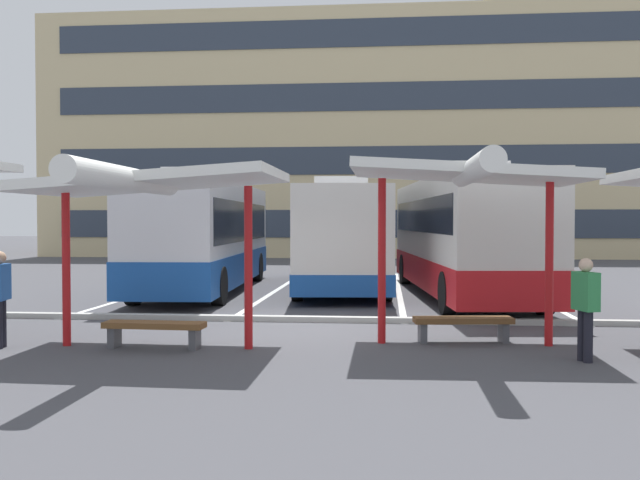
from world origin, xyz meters
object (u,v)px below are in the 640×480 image
object	(u,v)px
coach_bus_1	(340,238)
coach_bus_2	(461,237)
waiting_shelter_2	(467,177)
coach_bus_0	(206,237)
bench_3	(463,324)
bench_2	(154,329)
waiting_passenger_0	(0,292)
waiting_passenger_1	(585,302)
waiting_shelter_1	(150,185)

from	to	relation	value
coach_bus_1	coach_bus_2	distance (m)	4.31
coach_bus_2	waiting_shelter_2	world-z (taller)	coach_bus_2
coach_bus_0	bench_3	size ratio (longest dim) A/B	5.96
coach_bus_2	bench_3	xyz separation A→B (m)	(-0.78, -7.78, -1.35)
bench_2	coach_bus_1	bearing A→B (deg)	77.81
waiting_passenger_0	waiting_passenger_1	world-z (taller)	waiting_passenger_0
coach_bus_0	waiting_shelter_2	bearing A→B (deg)	-52.47
waiting_passenger_1	waiting_shelter_1	bearing A→B (deg)	177.45
coach_bus_0	bench_3	distance (m)	11.02
coach_bus_0	bench_3	bearing A→B (deg)	-50.97
waiting_passenger_1	coach_bus_1	bearing A→B (deg)	111.30
bench_2	waiting_shelter_2	world-z (taller)	waiting_shelter_2
coach_bus_1	waiting_shelter_1	world-z (taller)	coach_bus_1
bench_2	waiting_passenger_0	xyz separation A→B (m)	(-2.62, -0.21, 0.61)
bench_2	coach_bus_2	bearing A→B (deg)	55.68
coach_bus_1	bench_3	bearing A→B (deg)	-74.18
waiting_shelter_1	waiting_shelter_2	bearing A→B (deg)	8.35
bench_3	waiting_passenger_0	size ratio (longest dim) A/B	1.08
bench_2	waiting_passenger_1	size ratio (longest dim) A/B	1.09
coach_bus_0	waiting_passenger_0	size ratio (longest dim) A/B	6.45
coach_bus_2	waiting_passenger_0	distance (m)	12.57
coach_bus_2	waiting_passenger_0	world-z (taller)	coach_bus_2
waiting_shelter_1	bench_3	xyz separation A→B (m)	(5.27, 1.24, -2.43)
bench_3	coach_bus_0	bearing A→B (deg)	129.03
coach_bus_0	bench_2	world-z (taller)	coach_bus_0
waiting_shelter_1	waiting_passenger_1	world-z (taller)	waiting_shelter_1
coach_bus_1	waiting_passenger_1	world-z (taller)	coach_bus_1
bench_2	coach_bus_0	bearing A→B (deg)	99.56
coach_bus_2	bench_3	distance (m)	7.94
coach_bus_1	bench_3	xyz separation A→B (m)	(2.86, -10.09, -1.28)
waiting_shelter_2	bench_3	bearing A→B (deg)	90.00
coach_bus_1	waiting_shelter_2	world-z (taller)	coach_bus_1
waiting_shelter_1	waiting_passenger_0	world-z (taller)	waiting_shelter_1
coach_bus_0	bench_2	bearing A→B (deg)	-80.44
coach_bus_1	bench_2	world-z (taller)	coach_bus_1
bench_3	waiting_passenger_1	xyz separation A→B (m)	(1.68, -1.55, 0.57)
waiting_shelter_1	bench_3	distance (m)	5.94
waiting_shelter_2	waiting_passenger_1	xyz separation A→B (m)	(1.68, -1.08, -2.00)
coach_bus_0	waiting_passenger_0	world-z (taller)	coach_bus_0
waiting_shelter_2	waiting_passenger_1	size ratio (longest dim) A/B	2.93
coach_bus_1	bench_3	distance (m)	10.57
waiting_shelter_1	waiting_passenger_1	bearing A→B (deg)	-2.55
coach_bus_0	waiting_passenger_0	xyz separation A→B (m)	(-1.01, -9.79, -0.71)
coach_bus_0	waiting_passenger_0	bearing A→B (deg)	-95.88
waiting_shelter_1	waiting_passenger_0	bearing A→B (deg)	-178.97
coach_bus_0	bench_2	xyz separation A→B (m)	(1.61, -9.58, -1.33)
bench_3	waiting_passenger_0	distance (m)	8.02
bench_2	bench_3	distance (m)	5.38
waiting_passenger_1	coach_bus_0	bearing A→B (deg)	130.45
waiting_shelter_2	waiting_passenger_0	xyz separation A→B (m)	(-7.90, -0.82, -1.96)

